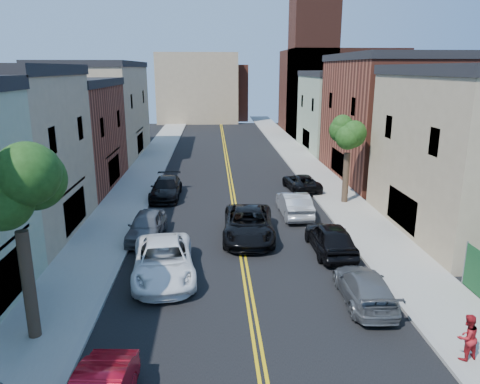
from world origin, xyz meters
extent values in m
cube|color=gray|center=(-7.90, 40.00, 0.07)|extent=(3.20, 100.00, 0.15)
cube|color=gray|center=(7.90, 40.00, 0.07)|extent=(3.20, 100.00, 0.15)
cube|color=gray|center=(-6.15, 40.00, 0.07)|extent=(0.30, 100.00, 0.15)
cube|color=gray|center=(6.15, 40.00, 0.07)|extent=(0.30, 100.00, 0.15)
cube|color=brown|center=(-14.00, 36.00, 4.00)|extent=(9.00, 12.00, 8.00)
cube|color=#998466|center=(-14.00, 50.00, 4.75)|extent=(9.00, 16.00, 9.50)
cube|color=brown|center=(14.00, 38.00, 5.00)|extent=(9.00, 14.00, 10.00)
cube|color=gray|center=(14.00, 52.00, 4.25)|extent=(9.00, 12.00, 8.50)
cube|color=#4C2319|center=(17.50, 68.00, 6.00)|extent=(16.00, 14.00, 12.00)
cube|color=#4C2319|center=(12.50, 64.00, 11.00)|extent=(6.00, 6.00, 22.00)
cube|color=#998466|center=(-4.00, 82.00, 6.00)|extent=(14.00, 8.00, 12.00)
cube|color=brown|center=(0.00, 86.00, 5.00)|extent=(10.00, 8.00, 10.00)
cylinder|color=#37241B|center=(-7.90, 14.00, 2.13)|extent=(0.44, 0.44, 3.96)
sphere|color=#16350E|center=(-7.90, 14.00, 6.45)|extent=(5.20, 5.20, 5.20)
sphere|color=#16350E|center=(-7.38, 13.61, 7.49)|extent=(3.90, 3.90, 3.90)
sphere|color=#16350E|center=(-8.42, 14.52, 5.93)|extent=(3.64, 3.64, 3.64)
cylinder|color=#37241B|center=(7.90, 30.00, 1.91)|extent=(0.44, 0.44, 3.52)
sphere|color=#16350E|center=(7.90, 30.00, 5.65)|extent=(4.40, 4.40, 4.40)
sphere|color=#16350E|center=(8.34, 29.67, 6.53)|extent=(3.30, 3.30, 3.30)
sphere|color=#16350E|center=(7.46, 30.44, 5.21)|extent=(3.08, 3.08, 3.08)
imported|color=white|center=(-3.80, 18.77, 0.82)|extent=(3.36, 6.20, 1.65)
imported|color=#53545A|center=(-5.27, 23.80, 0.77)|extent=(2.11, 4.65, 1.55)
imported|color=black|center=(-4.99, 32.25, 0.76)|extent=(2.21, 5.25, 1.51)
imported|color=#525559|center=(4.70, 15.92, 0.67)|extent=(2.05, 4.69, 1.34)
imported|color=black|center=(4.62, 21.19, 0.82)|extent=(2.02, 4.85, 1.64)
imported|color=#9B9EA2|center=(3.80, 27.44, 0.80)|extent=(1.79, 4.91, 1.61)
imported|color=black|center=(5.50, 33.82, 0.65)|extent=(2.72, 4.92, 1.30)
imported|color=black|center=(0.50, 23.57, 0.84)|extent=(3.17, 6.24, 1.69)
imported|color=maroon|center=(6.70, 11.78, 0.95)|extent=(0.91, 0.79, 1.59)
camera|label=1|loc=(-1.45, -0.73, 9.37)|focal=34.00mm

